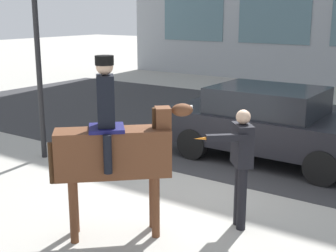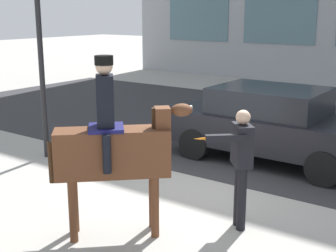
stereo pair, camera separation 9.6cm
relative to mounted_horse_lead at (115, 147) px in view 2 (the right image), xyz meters
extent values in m
plane|color=#9E9B93|center=(0.06, 2.09, -1.25)|extent=(80.00, 80.00, 0.00)
cube|color=#2D2D30|center=(0.06, 6.84, -1.24)|extent=(23.09, 8.50, 0.01)
cube|color=slate|center=(-8.06, 14.92, 1.57)|extent=(3.25, 0.02, 2.36)
cube|color=slate|center=(-4.00, 14.92, 1.57)|extent=(3.25, 0.02, 2.36)
cube|color=#59331E|center=(-0.02, -0.02, -0.07)|extent=(1.41, 1.36, 0.63)
cylinder|color=#59331E|center=(0.27, 0.47, -0.82)|extent=(0.11, 0.11, 0.86)
cylinder|color=#59331E|center=(0.48, 0.24, -0.82)|extent=(0.11, 0.11, 0.86)
cylinder|color=#59331E|center=(-0.52, -0.28, -0.82)|extent=(0.11, 0.11, 0.86)
cylinder|color=#59331E|center=(-0.31, -0.50, -0.82)|extent=(0.11, 0.11, 0.86)
cube|color=#59331E|center=(0.47, 0.44, 0.28)|extent=(0.31, 0.31, 0.50)
cube|color=#382314|center=(0.38, 0.36, 0.30)|extent=(0.08, 0.09, 0.45)
ellipsoid|color=#59331E|center=(0.66, 0.62, 0.48)|extent=(0.35, 0.34, 0.17)
cube|color=silver|center=(0.72, 0.68, 0.50)|extent=(0.11, 0.11, 0.07)
cylinder|color=#382314|center=(-0.60, -0.57, -0.18)|extent=(0.09, 0.09, 0.55)
cube|color=#14144C|center=(-0.08, -0.07, 0.27)|extent=(0.66, 0.66, 0.05)
cube|color=black|center=(-0.08, -0.07, 0.63)|extent=(0.38, 0.38, 0.67)
sphere|color=#D1A889|center=(-0.08, -0.07, 1.08)|extent=(0.22, 0.22, 0.22)
cylinder|color=black|center=(-0.08, -0.07, 1.15)|extent=(0.24, 0.24, 0.12)
cylinder|color=black|center=(-0.26, 0.13, -0.01)|extent=(0.11, 0.11, 0.51)
cylinder|color=black|center=(0.11, -0.27, -0.01)|extent=(0.11, 0.11, 0.51)
cylinder|color=black|center=(1.34, 1.11, -0.78)|extent=(0.13, 0.13, 0.93)
cylinder|color=black|center=(1.23, 1.23, -0.78)|extent=(0.13, 0.13, 0.93)
cube|color=black|center=(1.28, 1.17, -0.03)|extent=(0.43, 0.44, 0.58)
sphere|color=#D1A889|center=(1.28, 1.17, 0.36)|extent=(0.20, 0.20, 0.20)
cube|color=black|center=(1.20, 0.85, 0.13)|extent=(0.47, 0.44, 0.09)
cone|color=orange|center=(0.94, 0.62, 0.13)|extent=(0.16, 0.15, 0.04)
cube|color=black|center=(0.39, 4.38, -0.60)|extent=(4.32, 1.92, 0.65)
cube|color=black|center=(0.28, 4.38, -0.01)|extent=(2.16, 1.69, 0.53)
cylinder|color=black|center=(1.73, 3.50, -0.93)|extent=(0.65, 0.23, 0.65)
cylinder|color=black|center=(-0.95, 3.50, -0.93)|extent=(0.65, 0.23, 0.65)
cylinder|color=black|center=(-0.95, 5.26, -0.93)|extent=(0.65, 0.23, 0.65)
cylinder|color=black|center=(-3.58, 1.80, 0.50)|extent=(0.11, 0.11, 3.50)
camera|label=1|loc=(3.96, -4.48, 1.75)|focal=50.00mm
camera|label=2|loc=(4.04, -4.42, 1.75)|focal=50.00mm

